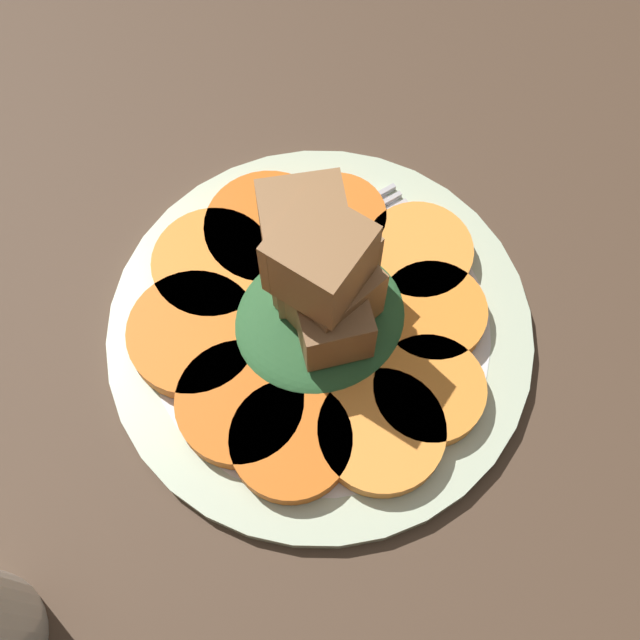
# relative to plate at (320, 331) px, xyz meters

# --- Properties ---
(table_slab) EXTENTS (1.20, 1.20, 0.02)m
(table_slab) POSITION_rel_plate_xyz_m (0.00, 0.00, -0.02)
(table_slab) COLOR #4C3828
(table_slab) RESTS_ON ground
(plate) EXTENTS (0.25, 0.25, 0.01)m
(plate) POSITION_rel_plate_xyz_m (0.00, 0.00, 0.00)
(plate) COLOR beige
(plate) RESTS_ON table_slab
(carrot_slice_0) EXTENTS (0.07, 0.07, 0.01)m
(carrot_slice_0) POSITION_rel_plate_xyz_m (0.06, 0.02, 0.01)
(carrot_slice_0) COLOR orange
(carrot_slice_0) RESTS_ON plate
(carrot_slice_1) EXTENTS (0.07, 0.07, 0.01)m
(carrot_slice_1) POSITION_rel_plate_xyz_m (0.05, 0.06, 0.01)
(carrot_slice_1) COLOR orange
(carrot_slice_1) RESTS_ON plate
(carrot_slice_2) EXTENTS (0.07, 0.07, 0.01)m
(carrot_slice_2) POSITION_rel_plate_xyz_m (-0.00, 0.07, 0.01)
(carrot_slice_2) COLOR orange
(carrot_slice_2) RESTS_ON plate
(carrot_slice_3) EXTENTS (0.06, 0.06, 0.01)m
(carrot_slice_3) POSITION_rel_plate_xyz_m (-0.04, 0.06, 0.01)
(carrot_slice_3) COLOR orange
(carrot_slice_3) RESTS_ON plate
(carrot_slice_4) EXTENTS (0.06, 0.06, 0.01)m
(carrot_slice_4) POSITION_rel_plate_xyz_m (-0.06, 0.02, 0.01)
(carrot_slice_4) COLOR orange
(carrot_slice_4) RESTS_ON plate
(carrot_slice_5) EXTENTS (0.06, 0.06, 0.01)m
(carrot_slice_5) POSITION_rel_plate_xyz_m (-0.07, -0.01, 0.01)
(carrot_slice_5) COLOR orange
(carrot_slice_5) RESTS_ON plate
(carrot_slice_6) EXTENTS (0.06, 0.06, 0.01)m
(carrot_slice_6) POSITION_rel_plate_xyz_m (-0.04, -0.06, 0.01)
(carrot_slice_6) COLOR orange
(carrot_slice_6) RESTS_ON plate
(carrot_slice_7) EXTENTS (0.08, 0.08, 0.01)m
(carrot_slice_7) POSITION_rel_plate_xyz_m (0.00, -0.07, 0.01)
(carrot_slice_7) COLOR orange
(carrot_slice_7) RESTS_ON plate
(carrot_slice_8) EXTENTS (0.07, 0.07, 0.01)m
(carrot_slice_8) POSITION_rel_plate_xyz_m (0.04, -0.06, 0.01)
(carrot_slice_8) COLOR orange
(carrot_slice_8) RESTS_ON plate
(carrot_slice_9) EXTENTS (0.08, 0.08, 0.01)m
(carrot_slice_9) POSITION_rel_plate_xyz_m (0.07, -0.03, 0.01)
(carrot_slice_9) COLOR orange
(carrot_slice_9) RESTS_ON plate
(center_pile) EXTENTS (0.10, 0.09, 0.11)m
(center_pile) POSITION_rel_plate_xyz_m (-0.00, -0.00, 0.05)
(center_pile) COLOR #2D6033
(center_pile) RESTS_ON plate
(fork) EXTENTS (0.18, 0.03, 0.00)m
(fork) POSITION_rel_plate_xyz_m (-0.00, -0.05, 0.01)
(fork) COLOR #B2B2B7
(fork) RESTS_ON plate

